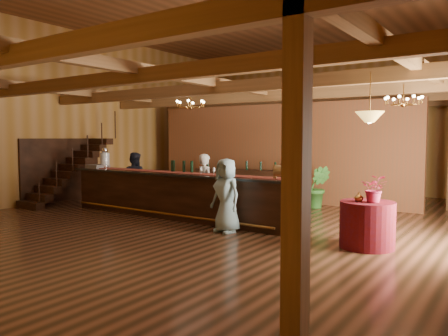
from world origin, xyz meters
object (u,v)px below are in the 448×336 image
Objects in this scene: tasting_bar at (173,194)px; pendant_lamp at (370,117)px; raffle_drum at (281,171)px; chandelier_left at (191,104)px; bartender at (205,185)px; guest at (226,195)px; floor_plant at (318,187)px; round_table at (367,225)px; beverage_dispenser at (105,158)px; staff_second at (134,179)px; backbar_shelf at (247,185)px; chandelier_right at (403,100)px.

tasting_bar is 5.32m from pendant_lamp.
chandelier_left is at bearing 162.96° from raffle_drum.
bartender is (-4.46, 0.94, -1.60)m from pendant_lamp.
pendant_lamp reaches higher than guest.
raffle_drum is 3.65m from floor_plant.
chandelier_left is (-5.15, 1.22, 2.51)m from round_table.
beverage_dispenser is 1.05m from staff_second.
tasting_bar reaches higher than backbar_shelf.
chandelier_left is 2.95m from staff_second.
floor_plant is at bearing 54.94° from tasting_bar.
backbar_shelf reaches higher than round_table.
raffle_drum reaches higher than tasting_bar.
chandelier_right is at bearing 54.15° from guest.
raffle_drum is 4.95m from backbar_shelf.
beverage_dispenser is at bearing 178.81° from tasting_bar.
pendant_lamp is at bearing -13.34° from chandelier_left.
floor_plant is (2.63, 2.52, -2.33)m from chandelier_left.
pendant_lamp is (4.99, -0.31, 1.82)m from tasting_bar.
tasting_bar is 20.22× the size of raffle_drum.
bartender is (0.59, -3.01, 0.31)m from backbar_shelf.
guest is (-2.88, -0.40, -1.61)m from pendant_lamp.
pendant_lamp reaches higher than backbar_shelf.
chandelier_left is at bearing -1.05° from bartender.
raffle_drum is 0.21× the size of staff_second.
floor_plant reaches higher than round_table.
floor_plant is at bearing -170.82° from staff_second.
backbar_shelf is at bearing 175.40° from floor_plant.
guest is (4.30, -1.45, -0.00)m from staff_second.
beverage_dispenser is 4.91m from guest.
pendant_lamp is 0.74× the size of floor_plant.
chandelier_right is 4.45m from guest.
bartender is at bearing 164.34° from raffle_drum.
round_table is at bearing -6.73° from raffle_drum.
raffle_drum is 0.21× the size of bartender.
guest is (-2.96, -2.61, -2.06)m from chandelier_right.
pendant_lamp is (-0.08, -2.20, -0.45)m from chandelier_right.
chandelier_right reaches higher than staff_second.
staff_second is (-5.28, 0.83, -0.52)m from raffle_drum.
beverage_dispenser is 4.53m from backbar_shelf.
raffle_drum is at bearing -135.06° from chandelier_right.
staff_second reaches higher than backbar_shelf.
floor_plant is (0.35, 4.15, -0.18)m from guest.
staff_second is (-7.18, 1.05, -1.61)m from pendant_lamp.
bartender is 1.32× the size of floor_plant.
bartender is (0.70, -0.28, -2.13)m from chandelier_left.
backbar_shelf is (2.63, 3.56, -0.94)m from beverage_dispenser.
chandelier_right is (5.07, 1.90, 2.27)m from tasting_bar.
raffle_drum is 3.19m from chandelier_right.
beverage_dispenser is at bearing 177.11° from round_table.
chandelier_left is 5.33m from chandelier_right.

